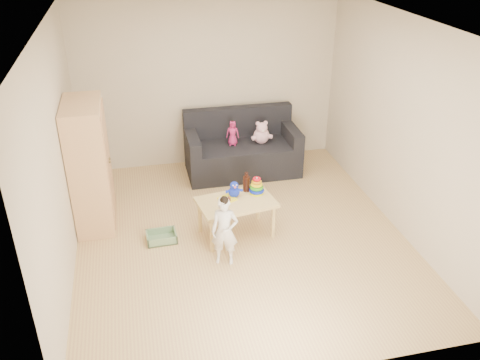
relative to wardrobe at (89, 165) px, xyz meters
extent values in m
plane|color=tan|center=(1.76, -0.73, -0.81)|extent=(4.50, 4.50, 0.00)
plane|color=white|center=(1.76, -0.73, 1.79)|extent=(4.50, 4.50, 0.00)
plane|color=beige|center=(1.76, 1.52, 0.49)|extent=(4.00, 0.00, 4.00)
plane|color=beige|center=(1.76, -2.98, 0.49)|extent=(4.00, 0.00, 4.00)
plane|color=beige|center=(-0.24, -0.73, 0.49)|extent=(0.00, 4.50, 4.50)
plane|color=beige|center=(3.76, -0.73, 0.49)|extent=(0.00, 4.50, 4.50)
cube|color=#E1B37B|center=(0.00, 0.00, 0.00)|extent=(0.45, 0.91, 1.63)
cube|color=black|center=(2.18, 0.98, -0.58)|extent=(1.71, 0.86, 0.48)
cube|color=#E3C87C|center=(1.72, -0.70, -0.57)|extent=(1.00, 0.72, 0.48)
imported|color=white|center=(1.47, -1.23, -0.40)|extent=(0.35, 0.29, 0.82)
imported|color=#CB266E|center=(2.02, 0.96, -0.15)|extent=(0.22, 0.17, 0.38)
cylinder|color=#E8FF0D|center=(2.01, -0.57, -0.32)|extent=(0.18, 0.18, 0.02)
cylinder|color=silver|center=(2.01, -0.57, -0.21)|extent=(0.02, 0.02, 0.21)
torus|color=#0B20BF|center=(2.01, -0.57, -0.29)|extent=(0.19, 0.19, 0.04)
torus|color=#31A018|center=(2.01, -0.57, -0.25)|extent=(0.17, 0.17, 0.04)
torus|color=yellow|center=(2.01, -0.57, -0.21)|extent=(0.15, 0.15, 0.04)
torus|color=orange|center=(2.01, -0.57, -0.17)|extent=(0.13, 0.13, 0.04)
torus|color=red|center=(2.01, -0.57, -0.13)|extent=(0.11, 0.11, 0.04)
cylinder|color=black|center=(1.90, -0.48, -0.23)|extent=(0.09, 0.09, 0.20)
cylinder|color=black|center=(1.90, -0.48, -0.11)|extent=(0.04, 0.04, 0.06)
cylinder|color=black|center=(1.90, -0.48, -0.08)|extent=(0.05, 0.05, 0.02)
cube|color=yellow|center=(1.62, -0.64, -0.32)|extent=(0.25, 0.25, 0.01)
camera|label=1|loc=(0.59, -5.93, 2.80)|focal=38.00mm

